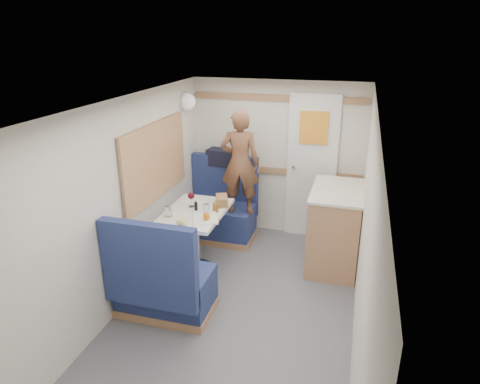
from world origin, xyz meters
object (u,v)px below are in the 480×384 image
(orange_fruit, at_px, (206,216))
(beer_glass, at_px, (216,208))
(dinette_table, at_px, (195,224))
(tumbler_left, at_px, (169,211))
(wine_glass, at_px, (191,196))
(person, at_px, (240,163))
(dome_light, at_px, (187,102))
(bread_loaf, at_px, (222,200))
(cheese_block, at_px, (182,222))
(duffel_bag, at_px, (225,158))
(tray, at_px, (205,218))
(pepper_grinder, at_px, (196,206))
(tumbler_right, at_px, (206,209))
(bench_near, at_px, (163,287))
(bench_far, at_px, (220,215))
(galley_counter, at_px, (334,227))

(orange_fruit, height_order, beer_glass, beer_glass)
(dinette_table, relative_size, tumbler_left, 8.17)
(wine_glass, relative_size, tumbler_left, 1.49)
(person, bearing_deg, dome_light, -20.65)
(wine_glass, relative_size, bread_loaf, 0.72)
(cheese_block, bearing_deg, duffel_bag, 91.01)
(tray, relative_size, pepper_grinder, 3.34)
(duffel_bag, height_order, tumbler_left, duffel_bag)
(dome_light, xyz_separation_m, tray, (0.57, -1.02, -1.02))
(tumbler_left, distance_m, pepper_grinder, 0.32)
(dome_light, relative_size, orange_fruit, 2.76)
(tray, bearing_deg, duffel_bag, 98.68)
(dinette_table, bearing_deg, tumbler_right, -9.98)
(bench_near, height_order, pepper_grinder, bench_near)
(dinette_table, xyz_separation_m, bread_loaf, (0.22, 0.25, 0.20))
(tray, bearing_deg, bread_loaf, 84.10)
(cheese_block, xyz_separation_m, tumbler_left, (-0.22, 0.16, 0.02))
(person, height_order, tumbler_right, person)
(pepper_grinder, xyz_separation_m, bread_loaf, (0.22, 0.23, 0.00))
(orange_fruit, relative_size, pepper_grinder, 0.76)
(person, relative_size, orange_fruit, 17.47)
(tray, relative_size, beer_glass, 3.38)
(bread_loaf, bearing_deg, dome_light, 135.88)
(bench_far, bearing_deg, dinette_table, -90.00)
(bench_far, xyz_separation_m, galley_counter, (1.47, -0.31, 0.17))
(dinette_table, xyz_separation_m, person, (0.31, 0.71, 0.52))
(pepper_grinder, bearing_deg, tray, -48.02)
(orange_fruit, bearing_deg, person, 84.12)
(cheese_block, distance_m, wine_glass, 0.49)
(duffel_bag, xyz_separation_m, wine_glass, (-0.06, -1.02, -0.16))
(orange_fruit, height_order, cheese_block, orange_fruit)
(cheese_block, bearing_deg, galley_counter, 32.33)
(duffel_bag, relative_size, cheese_block, 4.51)
(galley_counter, relative_size, orange_fruit, 12.71)
(duffel_bag, bearing_deg, bread_loaf, -69.72)
(tumbler_right, bearing_deg, tray, -75.04)
(tumbler_left, distance_m, tumbler_right, 0.40)
(bench_near, xyz_separation_m, duffel_bag, (-0.02, 1.98, 0.71))
(beer_glass, bearing_deg, bench_far, 105.26)
(beer_glass, distance_m, bread_loaf, 0.21)
(cheese_block, xyz_separation_m, pepper_grinder, (-0.00, 0.40, 0.01))
(person, bearing_deg, cheese_block, 65.45)
(wine_glass, xyz_separation_m, bread_loaf, (0.30, 0.15, -0.07))
(galley_counter, xyz_separation_m, tray, (-1.29, -0.72, 0.26))
(tumbler_right, bearing_deg, orange_fruit, -69.43)
(dinette_table, distance_m, orange_fruit, 0.37)
(bread_loaf, bearing_deg, person, 79.78)
(tumbler_left, bearing_deg, bench_near, -72.26)
(pepper_grinder, bearing_deg, bench_far, 90.39)
(beer_glass, bearing_deg, tumbler_left, -150.22)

